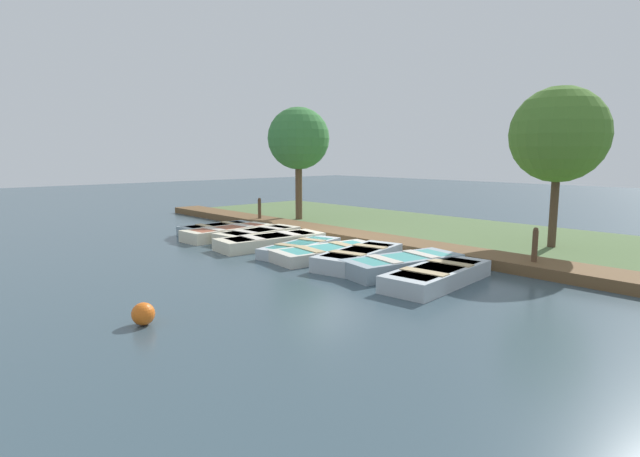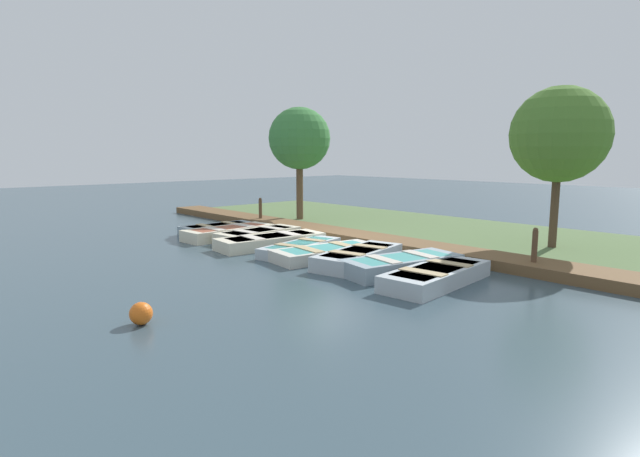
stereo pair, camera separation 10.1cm
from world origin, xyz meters
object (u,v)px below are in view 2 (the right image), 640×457
Objects in this scene: rowboat_7 at (402,265)px; park_tree_far_left at (299,139)px; rowboat_2 at (258,235)px; rowboat_5 at (327,253)px; rowboat_4 at (301,248)px; mooring_post_near at (260,211)px; rowboat_1 at (229,232)px; rowboat_3 at (271,241)px; mooring_post_far at (534,250)px; buoy at (141,314)px; park_tree_left at (560,135)px; rowboat_6 at (358,257)px; rowboat_0 at (217,228)px; rowboat_8 at (436,275)px.

rowboat_7 is 0.67× the size of park_tree_far_left.
park_tree_far_left is at bearing -152.26° from rowboat_2.
rowboat_2 is 0.95× the size of rowboat_5.
mooring_post_near is at bearing -127.75° from rowboat_4.
rowboat_3 is at bearing 88.52° from rowboat_1.
mooring_post_far is (-2.46, 2.23, 0.37)m from rowboat_7.
rowboat_2 is 7.89× the size of buoy.
mooring_post_near is at bearing -147.64° from rowboat_1.
rowboat_7 reaches higher than rowboat_5.
rowboat_2 is at bearing -54.00° from park_tree_left.
rowboat_1 is at bearing -99.50° from rowboat_6.
rowboat_7 is 9.84m from mooring_post_near.
rowboat_2 is 6.34m from rowboat_7.
rowboat_0 is 11.37m from mooring_post_far.
rowboat_6 reaches higher than rowboat_3.
park_tree_left is at bearing 154.16° from rowboat_5.
rowboat_8 is 6.45m from buoy.
rowboat_7 is at bearing -42.19° from mooring_post_far.
park_tree_left reaches higher than rowboat_6.
mooring_post_far is at bearing 154.41° from rowboat_8.
rowboat_5 is (0.29, 3.77, -0.03)m from rowboat_2.
rowboat_3 is at bearing 67.15° from rowboat_2.
buoy reaches higher than rowboat_0.
rowboat_6 is (0.17, 4.91, 0.01)m from rowboat_2.
park_tree_far_left is at bearing -82.31° from park_tree_left.
rowboat_8 is 0.66× the size of park_tree_left.
rowboat_4 is 0.95× the size of rowboat_5.
rowboat_3 is at bearing -100.12° from rowboat_4.
rowboat_3 is at bearing 41.11° from park_tree_far_left.
park_tree_far_left reaches higher than rowboat_8.
rowboat_2 is at bearing -109.89° from rowboat_4.
buoy is 0.08× the size of park_tree_left.
park_tree_far_left is at bearing -132.69° from rowboat_3.
buoy reaches higher than rowboat_5.
rowboat_7 is at bearing -13.28° from park_tree_left.
mooring_post_near and mooring_post_far have the same top height.
rowboat_5 is at bearing -96.66° from rowboat_8.
park_tree_left reaches higher than rowboat_1.
rowboat_3 is (-0.06, 2.44, -0.01)m from rowboat_1.
rowboat_1 is 1.00× the size of rowboat_7.
rowboat_4 is at bearing -98.35° from rowboat_6.
mooring_post_far is 0.23× the size of park_tree_far_left.
rowboat_5 is (-0.16, 4.96, -0.03)m from rowboat_1.
rowboat_2 is at bearing 107.75° from rowboat_1.
rowboat_6 is at bearing -173.12° from buoy.
park_tree_left is (-5.67, 1.34, 3.33)m from rowboat_7.
park_tree_left reaches higher than rowboat_8.
rowboat_1 is 1.00× the size of rowboat_5.
park_tree_left is (-5.86, 3.91, 3.37)m from rowboat_5.
mooring_post_far is (-2.82, 9.76, 0.38)m from rowboat_1.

